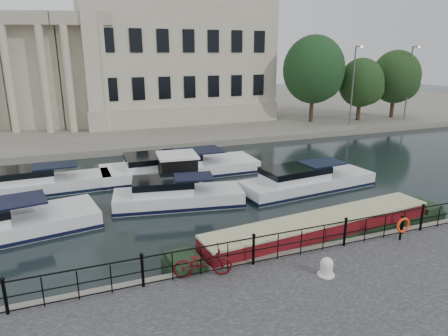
# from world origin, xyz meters

# --- Properties ---
(ground_plane) EXTENTS (160.00, 160.00, 0.00)m
(ground_plane) POSITION_xyz_m (0.00, 0.00, 0.00)
(ground_plane) COLOR black
(ground_plane) RESTS_ON ground
(far_bank) EXTENTS (120.00, 42.00, 0.55)m
(far_bank) POSITION_xyz_m (0.00, 39.00, 0.28)
(far_bank) COLOR #6B665B
(far_bank) RESTS_ON ground_plane
(railing) EXTENTS (24.14, 0.14, 1.22)m
(railing) POSITION_xyz_m (0.00, -2.25, 1.20)
(railing) COLOR black
(railing) RESTS_ON near_quay
(civic_building) EXTENTS (53.55, 31.84, 16.85)m
(civic_building) POSITION_xyz_m (-1.00, 34.71, 7.04)
(civic_building) COLOR #ADA38C
(civic_building) RESTS_ON far_bank
(lamp_posts) EXTENTS (8.24, 1.55, 8.07)m
(lamp_posts) POSITION_xyz_m (26.00, 20.70, 4.80)
(lamp_posts) COLOR #59595B
(lamp_posts) RESTS_ON far_bank
(bicycle) EXTENTS (2.15, 1.11, 1.08)m
(bicycle) POSITION_xyz_m (-1.96, -2.37, 1.09)
(bicycle) COLOR #450C0D
(bicycle) RESTS_ON near_quay
(mooring_bollard) EXTENTS (0.60, 0.60, 0.67)m
(mooring_bollard) POSITION_xyz_m (2.04, -3.84, 0.86)
(mooring_bollard) COLOR silver
(mooring_bollard) RESTS_ON near_quay
(life_ring_post) EXTENTS (0.66, 0.18, 1.07)m
(life_ring_post) POSITION_xyz_m (6.48, -2.72, 1.22)
(life_ring_post) COLOR black
(life_ring_post) RESTS_ON near_quay
(narrowboat) EXTENTS (13.98, 3.10, 1.51)m
(narrowboat) POSITION_xyz_m (3.95, -0.78, 0.37)
(narrowboat) COLOR black
(narrowboat) RESTS_ON ground_plane
(harbour_hut) EXTENTS (3.42, 2.95, 2.20)m
(harbour_hut) POSITION_xyz_m (0.04, 8.62, 0.95)
(harbour_hut) COLOR #6B665B
(harbour_hut) RESTS_ON ground_plane
(cabin_cruisers) EXTENTS (26.34, 10.26, 1.99)m
(cabin_cruisers) POSITION_xyz_m (-2.22, 7.86, 0.37)
(cabin_cruisers) COLOR silver
(cabin_cruisers) RESTS_ON ground_plane
(trees) EXTENTS (16.64, 6.87, 9.27)m
(trees) POSITION_xyz_m (23.61, 23.08, 5.40)
(trees) COLOR black
(trees) RESTS_ON far_bank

